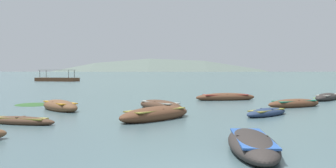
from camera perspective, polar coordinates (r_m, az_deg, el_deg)
ground_plane at (r=1506.97m, az=1.95°, el=1.92°), size 6000.00×6000.00×0.00m
mountain_1 at (r=1867.10m, az=-23.16°, el=6.57°), size 1233.41×1233.41×311.96m
mountain_2 at (r=1743.83m, az=-0.81°, el=9.50°), size 1574.11×1574.11×459.37m
mountain_3 at (r=1950.09m, az=20.78°, el=8.91°), size 1328.25×1328.25×481.98m
rowboat_1 at (r=18.46m, az=14.73°, el=-4.21°), size 2.81×2.91×0.44m
rowboat_4 at (r=29.81m, az=22.94°, el=-1.85°), size 3.42×4.20×0.62m
rowboat_5 at (r=27.57m, az=8.71°, el=-2.00°), size 4.62×2.25×0.65m
rowboat_6 at (r=23.36m, az=18.59°, el=-2.85°), size 3.92×2.85×0.59m
rowboat_7 at (r=16.45m, az=-1.88°, el=-4.62°), size 3.62×4.11×0.70m
rowboat_8 at (r=21.16m, az=-16.07°, el=-3.23°), size 3.34×3.73×0.69m
rowboat_9 at (r=16.15m, az=-21.45°, el=-5.23°), size 3.18×1.49×0.38m
rowboat_11 at (r=10.25m, az=12.64°, el=-8.90°), size 1.36×4.17×0.59m
rowboat_12 at (r=20.75m, az=-1.20°, el=-3.29°), size 3.14×3.58×0.64m
ferry_0 at (r=80.23m, az=-16.46°, el=0.73°), size 9.36×5.17×2.54m
weed_patch_0 at (r=31.58m, az=23.24°, el=-2.00°), size 3.53×3.64×0.14m
weed_patch_3 at (r=17.19m, az=-21.58°, el=-5.21°), size 2.89×2.91×0.14m
weed_patch_4 at (r=24.98m, az=-19.70°, el=-2.97°), size 2.85×3.11×0.14m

